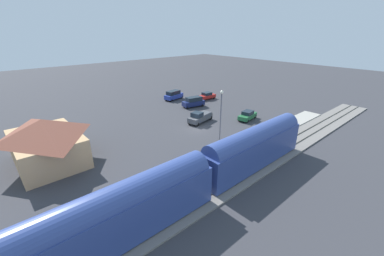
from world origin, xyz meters
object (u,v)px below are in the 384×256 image
(station_building, at_px, (46,140))
(suv_navy, at_px, (194,102))
(suv_blue, at_px, (174,95))
(pedestrian_on_platform, at_px, (272,130))
(pickup_charcoal, at_px, (200,117))
(sedan_red, at_px, (207,96))
(light_pole_near_platform, at_px, (221,112))
(sedan_green, at_px, (248,115))

(station_building, bearing_deg, suv_navy, -78.95)
(station_building, height_order, suv_navy, station_building)
(suv_blue, bearing_deg, pedestrian_on_platform, 175.12)
(pickup_charcoal, bearing_deg, station_building, 84.93)
(pickup_charcoal, distance_m, suv_navy, 9.87)
(sedan_red, distance_m, light_pole_near_platform, 26.22)
(sedan_red, relative_size, light_pole_near_platform, 0.55)
(pedestrian_on_platform, distance_m, suv_blue, 28.49)
(sedan_green, relative_size, suv_navy, 0.92)
(suv_blue, height_order, light_pole_near_platform, light_pole_near_platform)
(suv_blue, bearing_deg, station_building, 113.98)
(sedan_green, distance_m, suv_navy, 13.25)
(station_building, xyz_separation_m, pedestrian_on_platform, (-14.79, -28.16, -1.78))
(pedestrian_on_platform, relative_size, suv_navy, 0.33)
(sedan_red, bearing_deg, sedan_green, 163.44)
(suv_blue, bearing_deg, light_pole_near_platform, 156.91)
(pickup_charcoal, height_order, sedan_red, pickup_charcoal)
(suv_blue, bearing_deg, sedan_green, -175.46)
(sedan_red, xyz_separation_m, suv_navy, (-2.51, 6.66, 0.27))
(sedan_green, relative_size, suv_blue, 0.92)
(suv_navy, relative_size, suv_blue, 1.00)
(suv_navy, bearing_deg, sedan_red, -69.31)
(suv_navy, relative_size, light_pole_near_platform, 0.63)
(sedan_red, height_order, suv_blue, suv_blue)
(station_building, bearing_deg, sedan_red, -77.14)
(suv_navy, height_order, suv_blue, same)
(pedestrian_on_platform, height_order, light_pole_near_platform, light_pole_near_platform)
(sedan_green, relative_size, light_pole_near_platform, 0.58)
(pickup_charcoal, bearing_deg, light_pole_near_platform, 153.32)
(station_building, relative_size, pedestrian_on_platform, 6.56)
(light_pole_near_platform, bearing_deg, suv_navy, -30.84)
(station_building, xyz_separation_m, pickup_charcoal, (-2.18, -24.54, -2.04))
(light_pole_near_platform, bearing_deg, sedan_red, -40.69)
(station_building, bearing_deg, sedan_green, -102.58)
(suv_navy, bearing_deg, light_pole_near_platform, 149.16)
(station_building, distance_m, pickup_charcoal, 24.72)
(suv_blue, xyz_separation_m, light_pole_near_platform, (-24.80, 10.58, 4.01))
(station_building, relative_size, suv_navy, 2.17)
(sedan_red, distance_m, suv_navy, 7.12)
(pickup_charcoal, height_order, sedan_green, pickup_charcoal)
(pickup_charcoal, relative_size, sedan_red, 1.24)
(station_building, bearing_deg, suv_blue, -66.02)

